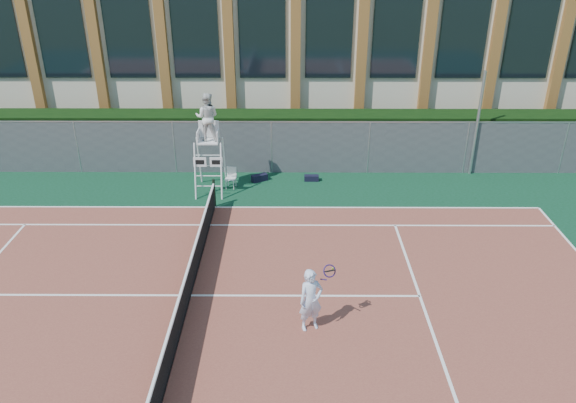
{
  "coord_description": "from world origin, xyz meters",
  "views": [
    {
      "loc": [
        2.79,
        -12.88,
        9.28
      ],
      "look_at": [
        2.71,
        3.0,
        1.49
      ],
      "focal_mm": 35.0,
      "sensor_mm": 36.0,
      "label": 1
    }
  ],
  "objects_px": {
    "umpire_chair": "(207,120)",
    "tennis_player": "(311,300)",
    "plastic_chair": "(231,176)",
    "steel_pole": "(477,124)"
  },
  "relations": [
    {
      "from": "umpire_chair",
      "to": "tennis_player",
      "type": "relative_size",
      "value": 2.26
    },
    {
      "from": "umpire_chair",
      "to": "tennis_player",
      "type": "xyz_separation_m",
      "value": [
        3.61,
        -8.43,
        -1.97
      ]
    },
    {
      "from": "umpire_chair",
      "to": "plastic_chair",
      "type": "bearing_deg",
      "value": 19.56
    },
    {
      "from": "umpire_chair",
      "to": "plastic_chair",
      "type": "relative_size",
      "value": 4.73
    },
    {
      "from": "plastic_chair",
      "to": "umpire_chair",
      "type": "bearing_deg",
      "value": -160.44
    },
    {
      "from": "steel_pole",
      "to": "tennis_player",
      "type": "height_order",
      "value": "steel_pole"
    },
    {
      "from": "plastic_chair",
      "to": "tennis_player",
      "type": "bearing_deg",
      "value": -71.85
    },
    {
      "from": "steel_pole",
      "to": "tennis_player",
      "type": "relative_size",
      "value": 2.49
    },
    {
      "from": "plastic_chair",
      "to": "tennis_player",
      "type": "height_order",
      "value": "tennis_player"
    },
    {
      "from": "tennis_player",
      "to": "umpire_chair",
      "type": "bearing_deg",
      "value": 113.16
    }
  ]
}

